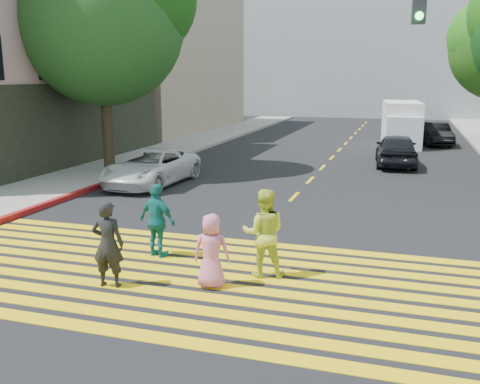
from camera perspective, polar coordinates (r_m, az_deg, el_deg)
The scene contains 17 objects.
ground at distance 9.47m, azimuth -5.55°, elevation -12.04°, with size 120.00×120.00×0.00m, color black.
sidewalk_left at distance 32.44m, azimuth -4.33°, elevation 5.47°, with size 3.00×40.00×0.15m, color gray.
curb_red at distance 17.75m, azimuth -18.70°, elevation -0.79°, with size 0.20×8.00×0.16m, color maroon.
crosswalk at distance 10.56m, azimuth -2.83°, elevation -9.33°, with size 13.40×5.30×0.01m.
lane_line at distance 30.87m, azimuth 10.91°, elevation 4.80°, with size 0.12×34.40×0.01m.
building_left_tan at distance 40.86m, azimuth -11.34°, elevation 13.58°, with size 12.00×16.00×10.00m, color tan.
backdrop_block at distance 56.07m, azimuth 14.30°, elevation 14.04°, with size 30.00×8.00×12.00m, color gray.
tree_left at distance 22.56m, azimuth -14.29°, elevation 17.99°, with size 7.58×7.24×9.32m.
pedestrian_man at distance 10.27m, azimuth -13.91°, elevation -5.42°, with size 0.61×0.40×1.66m, color black.
pedestrian_woman at distance 10.50m, azimuth 2.56°, elevation -4.40°, with size 0.86×0.67×1.76m, color #C1D339.
pedestrian_child at distance 10.00m, azimuth -3.06°, elevation -6.30°, with size 0.69×0.45×1.42m, color #D36F94.
pedestrian_extra at distance 11.74m, azimuth -8.79°, elevation -3.07°, with size 0.95×0.40×1.63m, color #156D72.
white_sedan at distance 19.74m, azimuth -9.47°, elevation 2.62°, with size 2.13×4.62×1.28m, color silver.
dark_car_near at distance 24.62m, azimuth 16.33°, elevation 4.37°, with size 1.70×4.23×1.44m, color black.
silver_car at distance 37.49m, azimuth 17.93°, elevation 6.73°, with size 1.86×4.57×1.33m, color #9E9E9E.
dark_car_parked at distance 32.90m, azimuth 20.13°, elevation 5.84°, with size 1.35×3.88×1.28m, color black.
white_van at distance 31.99m, azimuth 16.84°, elevation 6.86°, with size 2.38×5.38×2.47m.
Camera 1 is at (3.42, -7.93, 3.89)m, focal length 40.00 mm.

